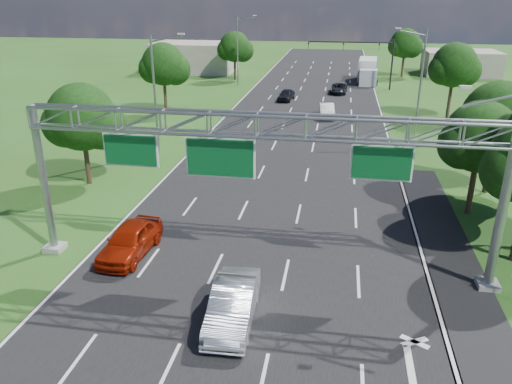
% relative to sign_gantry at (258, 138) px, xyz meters
% --- Properties ---
extents(ground, '(220.00, 220.00, 0.00)m').
position_rel_sign_gantry_xyz_m(ground, '(-0.33, 18.00, -6.89)').
color(ground, '#284815').
rests_on(ground, ground).
extents(road, '(18.00, 180.00, 0.02)m').
position_rel_sign_gantry_xyz_m(road, '(-0.33, 18.00, -6.89)').
color(road, black).
rests_on(road, ground).
extents(road_flare, '(3.00, 30.00, 0.02)m').
position_rel_sign_gantry_xyz_m(road_flare, '(9.87, 2.00, -6.89)').
color(road_flare, black).
rests_on(road_flare, ground).
extents(sign_gantry, '(23.50, 1.00, 9.56)m').
position_rel_sign_gantry_xyz_m(sign_gantry, '(0.00, 0.00, 0.00)').
color(sign_gantry, gray).
rests_on(sign_gantry, ground).
extents(traffic_signal, '(12.21, 0.24, 7.00)m').
position_rel_sign_gantry_xyz_m(traffic_signal, '(7.15, 53.00, -1.72)').
color(traffic_signal, black).
rests_on(traffic_signal, ground).
extents(streetlight_l_near, '(2.97, 0.22, 10.16)m').
position_rel_sign_gantry_xyz_m(streetlight_l_near, '(-11.63, 18.00, -1.31)').
color(streetlight_l_near, gray).
rests_on(streetlight_l_near, ground).
extents(streetlight_l_far, '(2.97, 0.22, 10.16)m').
position_rel_sign_gantry_xyz_m(streetlight_l_far, '(-11.63, 53.00, -1.31)').
color(streetlight_l_far, gray).
rests_on(streetlight_l_far, ground).
extents(streetlight_r_mid, '(2.97, 0.22, 10.16)m').
position_rel_sign_gantry_xyz_m(streetlight_r_mid, '(10.97, 28.00, -1.31)').
color(streetlight_r_mid, gray).
rests_on(streetlight_r_mid, ground).
extents(tree_verge_la, '(5.76, 4.80, 7.40)m').
position_rel_sign_gantry_xyz_m(tree_verge_la, '(-14.25, 10.04, -2.13)').
color(tree_verge_la, '#2D2116').
rests_on(tree_verge_la, ground).
extents(tree_verge_lb, '(5.76, 4.80, 8.06)m').
position_rel_sign_gantry_xyz_m(tree_verge_lb, '(-16.25, 33.04, -1.48)').
color(tree_verge_lb, '#2D2116').
rests_on(tree_verge_lb, ground).
extents(tree_verge_lc, '(5.76, 4.80, 7.62)m').
position_rel_sign_gantry_xyz_m(tree_verge_lc, '(-13.25, 58.04, -1.92)').
color(tree_verge_lc, '#2D2116').
rests_on(tree_verge_lc, ground).
extents(tree_verge_rd, '(5.76, 4.80, 8.28)m').
position_rel_sign_gantry_xyz_m(tree_verge_rd, '(15.75, 36.04, -1.26)').
color(tree_verge_rd, '#2D2116').
rests_on(tree_verge_rd, ground).
extents(tree_verge_re, '(5.76, 4.80, 7.84)m').
position_rel_sign_gantry_xyz_m(tree_verge_re, '(13.75, 66.04, -1.70)').
color(tree_verge_re, '#2D2116').
rests_on(tree_verge_re, ground).
extents(building_left, '(14.00, 10.00, 5.00)m').
position_rel_sign_gantry_xyz_m(building_left, '(-22.33, 66.00, -4.39)').
color(building_left, gray).
rests_on(building_left, ground).
extents(building_right, '(12.00, 9.00, 4.00)m').
position_rel_sign_gantry_xyz_m(building_right, '(23.67, 70.00, -4.89)').
color(building_right, gray).
rests_on(building_right, ground).
extents(red_coupe, '(2.33, 5.16, 1.72)m').
position_rel_sign_gantry_xyz_m(red_coupe, '(-6.98, 0.22, -6.03)').
color(red_coupe, maroon).
rests_on(red_coupe, ground).
extents(silver_sedan, '(1.99, 5.19, 1.69)m').
position_rel_sign_gantry_xyz_m(silver_sedan, '(-0.34, -4.62, -6.05)').
color(silver_sedan, silver).
rests_on(silver_sedan, ground).
extents(car_queue_b, '(2.49, 4.90, 1.33)m').
position_rel_sign_gantry_xyz_m(car_queue_b, '(3.38, 49.18, -6.23)').
color(car_queue_b, black).
rests_on(car_queue_b, ground).
extents(car_queue_c, '(2.18, 4.39, 1.44)m').
position_rel_sign_gantry_xyz_m(car_queue_c, '(-3.33, 42.90, -6.17)').
color(car_queue_c, black).
rests_on(car_queue_c, ground).
extents(car_queue_d, '(2.04, 4.71, 1.51)m').
position_rel_sign_gantry_xyz_m(car_queue_d, '(2.25, 34.19, -6.14)').
color(car_queue_d, white).
rests_on(car_queue_d, ground).
extents(box_truck, '(3.09, 9.39, 3.50)m').
position_rel_sign_gantry_xyz_m(box_truck, '(7.67, 59.59, -5.21)').
color(box_truck, silver).
rests_on(box_truck, ground).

